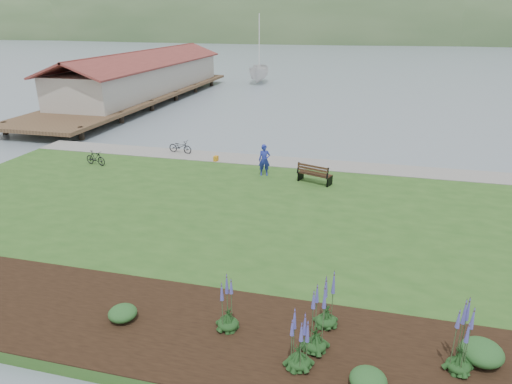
% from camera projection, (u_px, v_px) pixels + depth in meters
% --- Properties ---
extents(ground, '(600.00, 600.00, 0.00)m').
position_uv_depth(ground, '(257.00, 211.00, 22.43)').
color(ground, slate).
rests_on(ground, ground).
extents(lawn, '(34.00, 20.00, 0.40)m').
position_uv_depth(lawn, '(246.00, 224.00, 20.55)').
color(lawn, '#29541D').
rests_on(lawn, ground).
extents(shoreline_path, '(34.00, 2.20, 0.03)m').
position_uv_depth(shoreline_path, '(284.00, 162.00, 28.52)').
color(shoreline_path, gray).
rests_on(shoreline_path, lawn).
extents(garden_bed, '(24.00, 4.40, 0.04)m').
position_uv_depth(garden_bed, '(276.00, 343.00, 12.74)').
color(garden_bed, black).
rests_on(garden_bed, lawn).
extents(far_hillside, '(580.00, 80.00, 38.00)m').
position_uv_depth(far_hillside, '(419.00, 41.00, 171.49)').
color(far_hillside, '#395831').
rests_on(far_hillside, ground).
extents(pier_pavilion, '(8.00, 36.00, 5.40)m').
position_uv_depth(pier_pavilion, '(144.00, 76.00, 50.94)').
color(pier_pavilion, '#4C3826').
rests_on(pier_pavilion, ground).
extents(park_bench, '(1.96, 1.31, 1.13)m').
position_uv_depth(park_bench, '(314.00, 174.00, 24.72)').
color(park_bench, black).
rests_on(park_bench, lawn).
extents(person, '(0.88, 0.72, 2.11)m').
position_uv_depth(person, '(264.00, 157.00, 25.83)').
color(person, '#212C98').
rests_on(person, lawn).
extents(bicycle_a, '(0.86, 1.77, 0.89)m').
position_uv_depth(bicycle_a, '(180.00, 147.00, 30.26)').
color(bicycle_a, black).
rests_on(bicycle_a, lawn).
extents(bicycle_b, '(0.70, 1.52, 0.88)m').
position_uv_depth(bicycle_b, '(95.00, 158.00, 27.84)').
color(bicycle_b, black).
rests_on(bicycle_b, lawn).
extents(sailboat, '(12.23, 12.41, 29.48)m').
position_uv_depth(sailboat, '(259.00, 83.00, 64.87)').
color(sailboat, silver).
rests_on(sailboat, ground).
extents(pannier, '(0.27, 0.36, 0.34)m').
position_uv_depth(pannier, '(216.00, 159.00, 28.62)').
color(pannier, orange).
rests_on(pannier, lawn).
extents(echium_0, '(0.62, 0.62, 2.31)m').
position_uv_depth(echium_0, '(316.00, 323.00, 12.13)').
color(echium_0, '#133614').
rests_on(echium_0, garden_bed).
extents(echium_1, '(0.62, 0.62, 1.99)m').
position_uv_depth(echium_1, '(327.00, 304.00, 13.17)').
color(echium_1, '#133614').
rests_on(echium_1, garden_bed).
extents(echium_2, '(0.62, 0.62, 2.15)m').
position_uv_depth(echium_2, '(463.00, 341.00, 11.39)').
color(echium_2, '#133614').
rests_on(echium_2, garden_bed).
extents(echium_4, '(0.62, 0.62, 2.08)m').
position_uv_depth(echium_4, '(228.00, 306.00, 13.02)').
color(echium_4, '#133614').
rests_on(echium_4, garden_bed).
extents(echium_5, '(0.62, 0.62, 1.78)m').
position_uv_depth(echium_5, '(300.00, 343.00, 11.59)').
color(echium_5, '#133614').
rests_on(echium_5, garden_bed).
extents(shrub_0, '(0.85, 0.85, 0.43)m').
position_uv_depth(shrub_0, '(123.00, 313.00, 13.62)').
color(shrub_0, '#1E4C21').
rests_on(shrub_0, garden_bed).
extents(shrub_1, '(0.92, 0.92, 0.46)m').
position_uv_depth(shrub_1, '(368.00, 380.00, 11.10)').
color(shrub_1, '#1E4C21').
rests_on(shrub_1, garden_bed).
extents(shrub_2, '(1.11, 1.11, 0.56)m').
position_uv_depth(shrub_2, '(482.00, 352.00, 11.95)').
color(shrub_2, '#1E4C21').
rests_on(shrub_2, garden_bed).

